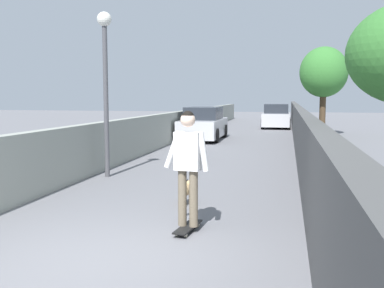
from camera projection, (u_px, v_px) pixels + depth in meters
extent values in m
plane|color=slate|center=(233.00, 144.00, 18.95)|extent=(80.00, 80.00, 0.00)
cube|color=#999E93|center=(158.00, 131.00, 17.50)|extent=(48.00, 0.30, 1.33)
cube|color=#4C4C4C|center=(299.00, 130.00, 16.35)|extent=(48.00, 0.30, 1.59)
cylinder|color=#473523|center=(322.00, 111.00, 22.82)|extent=(0.32, 0.32, 2.55)
ellipsoid|color=#387A33|center=(324.00, 72.00, 22.60)|extent=(2.43, 2.43, 2.58)
cylinder|color=#4C4C51|center=(106.00, 102.00, 11.02)|extent=(0.12, 0.12, 3.77)
sphere|color=silver|center=(104.00, 19.00, 10.80)|extent=(0.36, 0.36, 0.36)
cube|color=black|center=(188.00, 227.00, 6.67)|extent=(0.82, 0.30, 0.02)
cylinder|color=beige|center=(190.00, 224.00, 6.96)|extent=(0.06, 0.04, 0.06)
cylinder|color=beige|center=(198.00, 225.00, 6.91)|extent=(0.06, 0.04, 0.06)
cylinder|color=beige|center=(177.00, 234.00, 6.44)|extent=(0.06, 0.04, 0.06)
cylinder|color=beige|center=(186.00, 235.00, 6.39)|extent=(0.06, 0.04, 0.06)
cylinder|color=#726651|center=(182.00, 198.00, 6.65)|extent=(0.15, 0.15, 0.86)
cylinder|color=#726651|center=(194.00, 199.00, 6.59)|extent=(0.15, 0.15, 0.86)
cube|color=white|center=(188.00, 151.00, 6.55)|extent=(0.27, 0.41, 0.57)
cylinder|color=white|center=(173.00, 150.00, 6.63)|extent=(0.13, 0.29, 0.58)
cylinder|color=white|center=(203.00, 152.00, 6.47)|extent=(0.11, 0.19, 0.59)
sphere|color=beige|center=(188.00, 120.00, 6.50)|extent=(0.22, 0.22, 0.22)
sphere|color=black|center=(188.00, 117.00, 6.49)|extent=(0.19, 0.19, 0.19)
ellipsoid|color=tan|center=(185.00, 190.00, 8.33)|extent=(0.43, 0.27, 0.22)
sphere|color=tan|center=(189.00, 184.00, 8.57)|extent=(0.15, 0.15, 0.15)
cone|color=black|center=(187.00, 180.00, 8.57)|extent=(0.06, 0.06, 0.06)
cone|color=black|center=(191.00, 180.00, 8.54)|extent=(0.06, 0.06, 0.06)
cylinder|color=tan|center=(184.00, 198.00, 8.49)|extent=(0.04, 0.04, 0.18)
cylinder|color=tan|center=(190.00, 198.00, 8.45)|extent=(0.04, 0.04, 0.18)
cylinder|color=tan|center=(179.00, 201.00, 8.25)|extent=(0.04, 0.04, 0.18)
cylinder|color=tan|center=(185.00, 201.00, 8.21)|extent=(0.04, 0.04, 0.18)
cylinder|color=tan|center=(180.00, 189.00, 8.09)|extent=(0.14, 0.05, 0.13)
cylinder|color=black|center=(186.00, 174.00, 7.44)|extent=(1.64, 0.44, 0.66)
cube|color=silver|center=(204.00, 128.00, 20.77)|extent=(4.36, 1.70, 0.80)
cube|color=#262B33|center=(204.00, 113.00, 20.69)|extent=(2.27, 1.50, 0.60)
cylinder|color=black|center=(193.00, 130.00, 22.27)|extent=(0.64, 0.22, 0.64)
cylinder|color=black|center=(224.00, 131.00, 21.94)|extent=(0.64, 0.22, 0.64)
cylinder|color=black|center=(181.00, 135.00, 19.65)|extent=(0.64, 0.22, 0.64)
cylinder|color=black|center=(216.00, 136.00, 19.31)|extent=(0.64, 0.22, 0.64)
cube|color=silver|center=(276.00, 119.00, 28.54)|extent=(3.87, 1.70, 0.80)
cube|color=#262B33|center=(276.00, 109.00, 28.46)|extent=(2.01, 1.50, 0.60)
cylinder|color=black|center=(265.00, 122.00, 29.90)|extent=(0.64, 0.22, 0.64)
cylinder|color=black|center=(289.00, 122.00, 29.56)|extent=(0.64, 0.22, 0.64)
cylinder|color=black|center=(263.00, 124.00, 27.56)|extent=(0.64, 0.22, 0.64)
cylinder|color=black|center=(289.00, 124.00, 27.23)|extent=(0.64, 0.22, 0.64)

